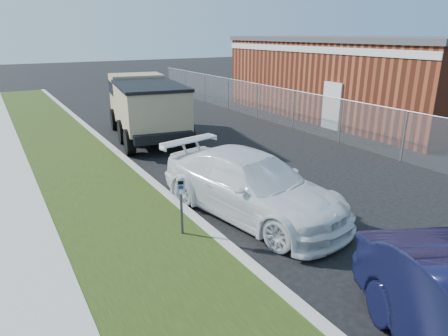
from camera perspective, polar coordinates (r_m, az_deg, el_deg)
ground at (r=10.84m, az=9.13°, el=-5.26°), size 120.00×120.00×0.00m
streetside at (r=10.50m, az=-23.13°, el=-7.05°), size 6.12×50.00×0.15m
chainlink_fence at (r=19.39m, az=9.97°, el=9.26°), size 0.06×30.06×30.00m
brick_building at (r=24.23m, az=19.67°, el=12.39°), size 9.20×14.20×4.17m
parking_meter at (r=8.66m, az=-6.18°, el=-3.61°), size 0.21×0.17×1.34m
white_wagon at (r=10.00m, az=3.80°, el=-2.36°), size 3.23×5.67×1.55m
dump_truck at (r=17.83m, az=-11.20°, el=8.91°), size 3.44×6.76×2.53m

